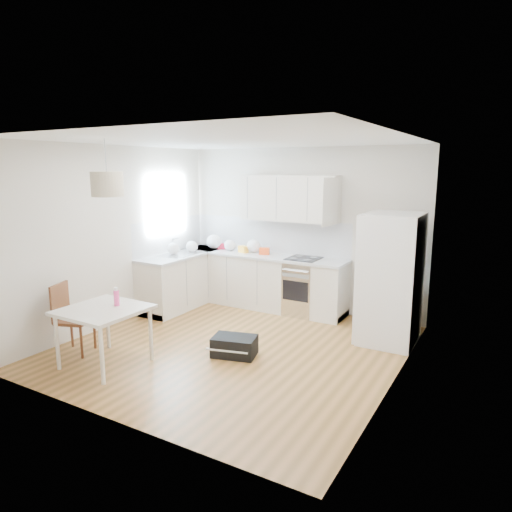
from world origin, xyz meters
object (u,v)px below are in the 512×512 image
at_px(gym_bag, 234,346).
at_px(dining_table, 103,314).
at_px(refrigerator, 392,278).
at_px(dining_chair, 75,319).

bearing_deg(gym_bag, dining_table, -155.16).
height_order(refrigerator, dining_table, refrigerator).
xyz_separation_m(refrigerator, gym_bag, (-1.58, -1.52, -0.76)).
bearing_deg(refrigerator, gym_bag, -136.96).
xyz_separation_m(dining_table, gym_bag, (1.21, 1.01, -0.51)).
height_order(refrigerator, gym_bag, refrigerator).
bearing_deg(refrigerator, dining_table, -138.65).
distance_m(dining_table, dining_chair, 0.65).
bearing_deg(dining_table, dining_chair, 173.71).
xyz_separation_m(refrigerator, dining_table, (-2.79, -2.53, -0.25)).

